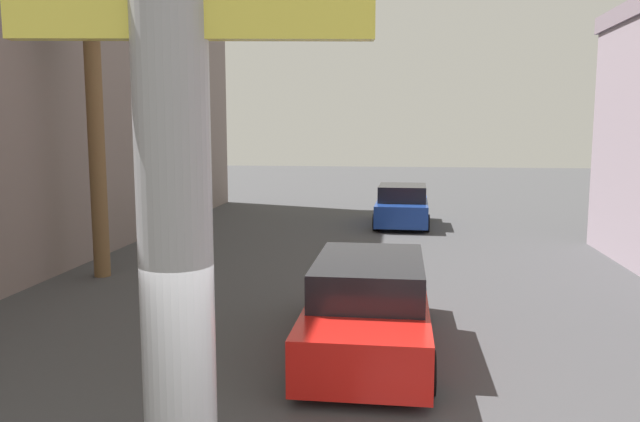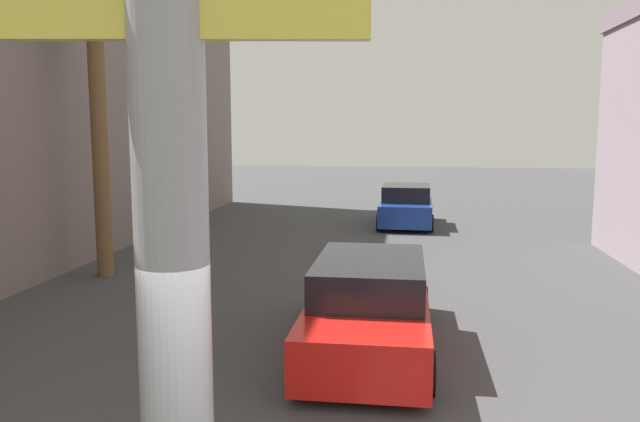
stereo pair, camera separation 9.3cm
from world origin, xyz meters
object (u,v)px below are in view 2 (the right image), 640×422
car_far (406,206)px  pedestrian_far_left (181,219)px  neon_sign_pole (165,0)px  palm_tree_mid_left (98,113)px  car_lead (370,306)px

car_far → pedestrian_far_left: 9.14m
neon_sign_pole → pedestrian_far_left: neon_sign_pole is taller
car_far → pedestrian_far_left: (-6.71, -6.20, 0.27)m
neon_sign_pole → palm_tree_mid_left: neon_sign_pole is taller
palm_tree_mid_left → pedestrian_far_left: 4.52m
neon_sign_pole → pedestrian_far_left: 13.83m
car_lead → neon_sign_pole: bearing=-107.2°
palm_tree_mid_left → pedestrian_far_left: size_ratio=3.93×
car_far → palm_tree_mid_left: (-7.57, -9.38, 3.36)m
car_far → palm_tree_mid_left: bearing=-128.9°
car_lead → palm_tree_mid_left: 8.88m
car_lead → pedestrian_far_left: pedestrian_far_left is taller
neon_sign_pole → car_far: 19.23m
palm_tree_mid_left → car_far: bearing=51.1°
palm_tree_mid_left → pedestrian_far_left: palm_tree_mid_left is taller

